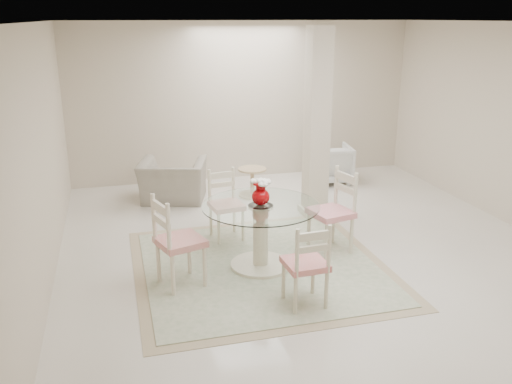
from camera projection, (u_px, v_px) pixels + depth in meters
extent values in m
plane|color=white|center=(313.00, 254.00, 6.60)|extent=(7.00, 7.00, 0.00)
cube|color=beige|center=(244.00, 102.00, 9.40)|extent=(6.00, 0.02, 2.70)
cube|color=beige|center=(38.00, 163.00, 5.45)|extent=(0.02, 7.00, 2.70)
cube|color=white|center=(322.00, 22.00, 5.77)|extent=(6.00, 7.00, 0.02)
cube|color=beige|center=(317.00, 123.00, 7.50)|extent=(0.30, 0.30, 2.70)
cube|color=tan|center=(260.00, 267.00, 6.25)|extent=(2.85, 2.85, 0.01)
cube|color=beige|center=(260.00, 266.00, 6.24)|extent=(2.61, 2.61, 0.01)
cylinder|color=#F3E9C7|center=(260.00, 265.00, 6.24)|extent=(0.69, 0.69, 0.05)
cylinder|color=#F3E9C7|center=(261.00, 235.00, 6.12)|extent=(0.17, 0.17, 0.71)
cylinder|color=#F3E9C7|center=(261.00, 207.00, 6.02)|extent=(0.28, 0.28, 0.03)
cylinder|color=white|center=(261.00, 206.00, 6.01)|extent=(1.32, 1.32, 0.01)
ellipsoid|color=#AA0509|center=(261.00, 197.00, 5.98)|extent=(0.20, 0.20, 0.19)
cylinder|color=#AA0509|center=(261.00, 187.00, 5.95)|extent=(0.11, 0.11, 0.06)
cylinder|color=#AA0509|center=(261.00, 183.00, 5.93)|extent=(0.17, 0.17, 0.02)
ellipsoid|color=white|center=(261.00, 181.00, 5.93)|extent=(0.12, 0.12, 0.05)
ellipsoid|color=white|center=(266.00, 181.00, 5.97)|extent=(0.12, 0.12, 0.05)
ellipsoid|color=white|center=(255.00, 181.00, 5.95)|extent=(0.12, 0.12, 0.05)
ellipsoid|color=white|center=(263.00, 184.00, 5.88)|extent=(0.12, 0.12, 0.05)
ellipsoid|color=white|center=(266.00, 182.00, 5.90)|extent=(0.12, 0.12, 0.05)
cylinder|color=beige|center=(309.00, 232.00, 6.65)|extent=(0.05, 0.05, 0.47)
cylinder|color=beige|center=(326.00, 242.00, 6.34)|extent=(0.05, 0.05, 0.47)
cylinder|color=beige|center=(333.00, 226.00, 6.82)|extent=(0.05, 0.05, 0.47)
cylinder|color=beige|center=(351.00, 236.00, 6.51)|extent=(0.05, 0.05, 0.47)
cube|color=red|center=(331.00, 213.00, 6.50)|extent=(0.55, 0.55, 0.07)
cube|color=beige|center=(346.00, 183.00, 6.49)|extent=(0.14, 0.41, 0.55)
cylinder|color=#F3ECC7|center=(219.00, 230.00, 6.79)|extent=(0.04, 0.04, 0.41)
cylinder|color=#F3ECC7|center=(243.00, 226.00, 6.90)|extent=(0.04, 0.04, 0.41)
cylinder|color=#F3ECC7|center=(211.00, 221.00, 7.07)|extent=(0.04, 0.04, 0.41)
cylinder|color=#F3ECC7|center=(234.00, 218.00, 7.19)|extent=(0.04, 0.04, 0.41)
cube|color=red|center=(226.00, 206.00, 6.91)|extent=(0.44, 0.44, 0.06)
cube|color=#F3ECC7|center=(221.00, 180.00, 6.98)|extent=(0.36, 0.09, 0.49)
cylinder|color=#F6E6CA|center=(205.00, 267.00, 5.71)|extent=(0.04, 0.04, 0.47)
cylinder|color=#F6E6CA|center=(189.00, 255.00, 6.01)|extent=(0.04, 0.04, 0.47)
cylinder|color=#F6E6CA|center=(173.00, 276.00, 5.52)|extent=(0.04, 0.04, 0.47)
cylinder|color=#F6E6CA|center=(158.00, 263.00, 5.82)|extent=(0.04, 0.04, 0.47)
cube|color=#B41D13|center=(180.00, 242.00, 5.68)|extent=(0.57, 0.57, 0.07)
cube|color=#F6E6CA|center=(161.00, 215.00, 5.47)|extent=(0.17, 0.40, 0.55)
cylinder|color=beige|center=(313.00, 276.00, 5.57)|extent=(0.04, 0.04, 0.42)
cylinder|color=beige|center=(283.00, 281.00, 5.48)|extent=(0.04, 0.04, 0.42)
cylinder|color=beige|center=(326.00, 291.00, 5.28)|extent=(0.04, 0.04, 0.42)
cylinder|color=beige|center=(295.00, 296.00, 5.18)|extent=(0.04, 0.04, 0.42)
cube|color=red|center=(305.00, 264.00, 5.30)|extent=(0.42, 0.42, 0.06)
cube|color=beige|center=(314.00, 242.00, 5.05)|extent=(0.36, 0.06, 0.49)
imported|color=gray|center=(173.00, 181.00, 8.42)|extent=(1.18, 1.10, 0.64)
imported|color=silver|center=(330.00, 164.00, 9.38)|extent=(0.80, 0.82, 0.66)
cylinder|color=tan|center=(252.00, 195.00, 8.70)|extent=(0.43, 0.43, 0.04)
cylinder|color=tan|center=(252.00, 183.00, 8.63)|extent=(0.06, 0.06, 0.41)
cylinder|color=tan|center=(252.00, 169.00, 8.57)|extent=(0.45, 0.45, 0.03)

